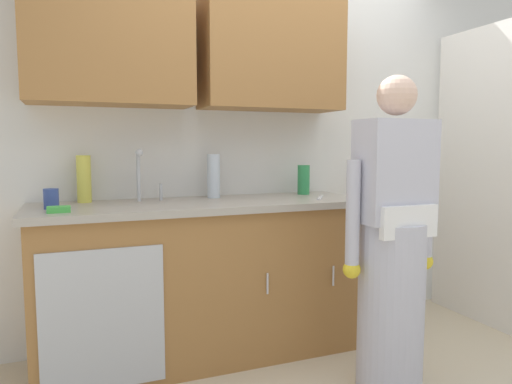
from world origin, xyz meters
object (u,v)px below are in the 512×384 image
(sink, at_px, (150,206))
(sponge, at_px, (59,209))
(person_at_sink, at_px, (392,258))
(bottle_water_short, at_px, (304,180))
(cup_by_sink, at_px, (51,199))
(bottle_soap, at_px, (214,176))
(knife_on_counter, at_px, (320,198))
(bottle_cleaner_spray, at_px, (84,179))

(sink, height_order, sponge, sink)
(person_at_sink, relative_size, sponge, 14.73)
(bottle_water_short, xyz_separation_m, cup_by_sink, (-1.57, -0.17, -0.05))
(bottle_soap, bearing_deg, knife_on_counter, -23.15)
(person_at_sink, height_order, bottle_water_short, person_at_sink)
(bottle_soap, bearing_deg, cup_by_sink, -168.40)
(person_at_sink, relative_size, cup_by_sink, 15.26)
(sink, distance_m, knife_on_counter, 1.05)
(sink, height_order, knife_on_counter, sink)
(sink, distance_m, person_at_sink, 1.36)
(bottle_cleaner_spray, distance_m, knife_on_counter, 1.43)
(sink, distance_m, cup_by_sink, 0.52)
(bottle_water_short, height_order, cup_by_sink, bottle_water_short)
(knife_on_counter, bearing_deg, sink, 117.58)
(bottle_soap, height_order, sponge, bottle_soap)
(person_at_sink, distance_m, sponge, 1.70)
(bottle_cleaner_spray, bearing_deg, person_at_sink, -33.08)
(person_at_sink, relative_size, bottle_water_short, 8.16)
(cup_by_sink, distance_m, sponge, 0.16)
(person_at_sink, bearing_deg, bottle_soap, 127.05)
(cup_by_sink, relative_size, sponge, 0.96)
(person_at_sink, xyz_separation_m, sponge, (-1.59, 0.56, 0.26))
(bottle_cleaner_spray, distance_m, sponge, 0.43)
(bottle_cleaner_spray, bearing_deg, knife_on_counter, -12.38)
(person_at_sink, height_order, bottle_cleaner_spray, person_at_sink)
(sink, height_order, bottle_water_short, sink)
(bottle_water_short, bearing_deg, bottle_cleaner_spray, 177.40)
(bottle_water_short, height_order, sponge, bottle_water_short)
(person_at_sink, height_order, sponge, person_at_sink)
(person_at_sink, relative_size, bottle_soap, 5.86)
(bottle_cleaner_spray, bearing_deg, bottle_soap, -2.99)
(bottle_water_short, height_order, bottle_soap, bottle_soap)
(sink, height_order, cup_by_sink, sink)
(sink, relative_size, knife_on_counter, 2.08)
(cup_by_sink, height_order, knife_on_counter, cup_by_sink)
(sink, relative_size, sponge, 4.55)
(cup_by_sink, xyz_separation_m, knife_on_counter, (1.56, -0.07, -0.05))
(bottle_water_short, bearing_deg, bottle_soap, 177.89)
(bottle_soap, distance_m, cup_by_sink, 0.96)
(bottle_water_short, height_order, knife_on_counter, bottle_water_short)
(bottle_water_short, xyz_separation_m, knife_on_counter, (-0.01, -0.24, -0.10))
(knife_on_counter, bearing_deg, bottle_soap, 99.99)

